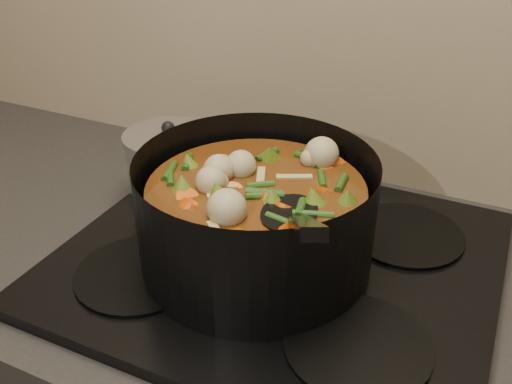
% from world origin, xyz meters
% --- Properties ---
extents(stovetop, '(0.62, 0.54, 0.03)m').
position_xyz_m(stovetop, '(0.00, 1.93, 0.92)').
color(stovetop, black).
rests_on(stovetop, counter).
extents(stockpot, '(0.40, 0.44, 0.24)m').
position_xyz_m(stockpot, '(-0.02, 1.90, 1.01)').
color(stockpot, black).
rests_on(stockpot, stovetop).
extents(saucepan, '(0.16, 0.16, 0.13)m').
position_xyz_m(saucepan, '(-0.25, 2.03, 0.98)').
color(saucepan, silver).
rests_on(saucepan, stovetop).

